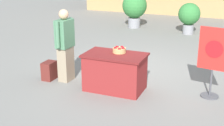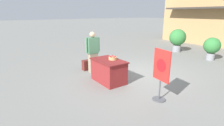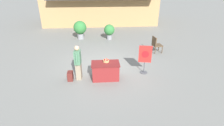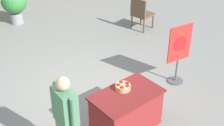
{
  "view_description": "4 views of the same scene",
  "coord_description": "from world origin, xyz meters",
  "px_view_note": "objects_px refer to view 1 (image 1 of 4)",
  "views": [
    {
      "loc": [
        2.26,
        -7.03,
        2.65
      ],
      "look_at": [
        -0.1,
        -1.31,
        0.59
      ],
      "focal_mm": 50.0,
      "sensor_mm": 36.0,
      "label": 1
    },
    {
      "loc": [
        4.71,
        -4.51,
        2.33
      ],
      "look_at": [
        -0.3,
        -0.98,
        0.56
      ],
      "focal_mm": 28.0,
      "sensor_mm": 36.0,
      "label": 2
    },
    {
      "loc": [
        -0.3,
        -8.42,
        4.22
      ],
      "look_at": [
        0.29,
        -0.9,
        0.59
      ],
      "focal_mm": 28.0,
      "sensor_mm": 36.0,
      "label": 3
    },
    {
      "loc": [
        -3.14,
        -4.59,
        4.18
      ],
      "look_at": [
        0.22,
        -0.58,
        0.99
      ],
      "focal_mm": 50.0,
      "sensor_mm": 36.0,
      "label": 4
    }
  ],
  "objects_px": {
    "apple_basket": "(119,50)",
    "potted_plant_near_right": "(134,7)",
    "display_table": "(115,72)",
    "backpack": "(49,71)",
    "person_visitor": "(65,45)",
    "potted_plant_near_left": "(189,15)",
    "poster_board": "(213,59)"
  },
  "relations": [
    {
      "from": "person_visitor",
      "to": "backpack",
      "type": "xyz_separation_m",
      "value": [
        -0.39,
        -0.1,
        -0.62
      ]
    },
    {
      "from": "apple_basket",
      "to": "backpack",
      "type": "bearing_deg",
      "value": -174.09
    },
    {
      "from": "person_visitor",
      "to": "potted_plant_near_left",
      "type": "distance_m",
      "value": 6.09
    },
    {
      "from": "person_visitor",
      "to": "backpack",
      "type": "height_order",
      "value": "person_visitor"
    },
    {
      "from": "display_table",
      "to": "backpack",
      "type": "relative_size",
      "value": 3.05
    },
    {
      "from": "person_visitor",
      "to": "potted_plant_near_left",
      "type": "bearing_deg",
      "value": 76.41
    },
    {
      "from": "poster_board",
      "to": "potted_plant_near_right",
      "type": "bearing_deg",
      "value": -138.33
    },
    {
      "from": "apple_basket",
      "to": "person_visitor",
      "type": "relative_size",
      "value": 0.17
    },
    {
      "from": "display_table",
      "to": "backpack",
      "type": "distance_m",
      "value": 1.63
    },
    {
      "from": "potted_plant_near_right",
      "to": "display_table",
      "type": "bearing_deg",
      "value": -75.03
    },
    {
      "from": "backpack",
      "to": "potted_plant_near_left",
      "type": "xyz_separation_m",
      "value": [
        2.18,
        5.92,
        0.48
      ]
    },
    {
      "from": "potted_plant_near_left",
      "to": "apple_basket",
      "type": "bearing_deg",
      "value": -95.18
    },
    {
      "from": "potted_plant_near_right",
      "to": "poster_board",
      "type": "bearing_deg",
      "value": -58.45
    },
    {
      "from": "backpack",
      "to": "poster_board",
      "type": "distance_m",
      "value": 3.61
    },
    {
      "from": "display_table",
      "to": "potted_plant_near_right",
      "type": "relative_size",
      "value": 0.93
    },
    {
      "from": "poster_board",
      "to": "person_visitor",
      "type": "bearing_deg",
      "value": -74.25
    },
    {
      "from": "display_table",
      "to": "backpack",
      "type": "bearing_deg",
      "value": -178.99
    },
    {
      "from": "display_table",
      "to": "potted_plant_near_left",
      "type": "relative_size",
      "value": 1.11
    },
    {
      "from": "display_table",
      "to": "person_visitor",
      "type": "distance_m",
      "value": 1.31
    },
    {
      "from": "potted_plant_near_left",
      "to": "person_visitor",
      "type": "bearing_deg",
      "value": -107.14
    },
    {
      "from": "potted_plant_near_left",
      "to": "poster_board",
      "type": "bearing_deg",
      "value": -76.19
    },
    {
      "from": "poster_board",
      "to": "backpack",
      "type": "bearing_deg",
      "value": -73.19
    },
    {
      "from": "apple_basket",
      "to": "potted_plant_near_right",
      "type": "relative_size",
      "value": 0.2
    },
    {
      "from": "person_visitor",
      "to": "potted_plant_near_left",
      "type": "xyz_separation_m",
      "value": [
        1.79,
        5.82,
        -0.14
      ]
    },
    {
      "from": "person_visitor",
      "to": "potted_plant_near_left",
      "type": "relative_size",
      "value": 1.42
    },
    {
      "from": "potted_plant_near_right",
      "to": "potted_plant_near_left",
      "type": "relative_size",
      "value": 1.2
    },
    {
      "from": "display_table",
      "to": "poster_board",
      "type": "height_order",
      "value": "poster_board"
    },
    {
      "from": "poster_board",
      "to": "potted_plant_near_left",
      "type": "distance_m",
      "value": 5.67
    },
    {
      "from": "backpack",
      "to": "poster_board",
      "type": "height_order",
      "value": "poster_board"
    },
    {
      "from": "display_table",
      "to": "potted_plant_near_left",
      "type": "height_order",
      "value": "potted_plant_near_left"
    },
    {
      "from": "apple_basket",
      "to": "person_visitor",
      "type": "bearing_deg",
      "value": -176.97
    },
    {
      "from": "poster_board",
      "to": "display_table",
      "type": "bearing_deg",
      "value": -68.47
    }
  ]
}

